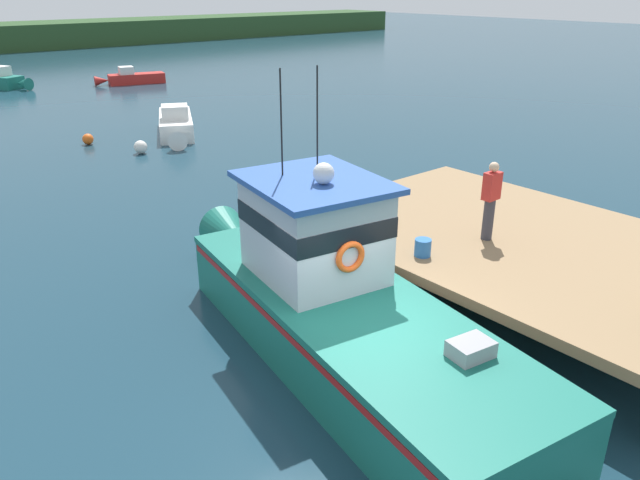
{
  "coord_description": "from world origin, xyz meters",
  "views": [
    {
      "loc": [
        -5.91,
        -6.19,
        6.07
      ],
      "look_at": [
        1.2,
        2.28,
        1.4
      ],
      "focal_mm": 34.27,
      "sensor_mm": 36.0,
      "label": 1
    }
  ],
  "objects": [
    {
      "name": "mooring_buoy_outer",
      "position": [
        3.57,
        15.84,
        0.25
      ],
      "size": [
        0.51,
        0.51,
        0.51
      ],
      "primitive_type": "sphere",
      "color": "silver",
      "rests_on": "ground"
    },
    {
      "name": "moored_boat_near_channel",
      "position": [
        6.09,
        17.74,
        0.46
      ],
      "size": [
        3.31,
        5.22,
        1.35
      ],
      "color": "white",
      "rests_on": "ground"
    },
    {
      "name": "bait_bucket",
      "position": [
        2.52,
        0.78,
        1.37
      ],
      "size": [
        0.32,
        0.32,
        0.34
      ],
      "primitive_type": "cylinder",
      "color": "#2866B2",
      "rests_on": "dock"
    },
    {
      "name": "moored_boat_off_the_point",
      "position": [
        10.8,
        32.77,
        0.38
      ],
      "size": [
        4.45,
        1.95,
        1.11
      ],
      "color": "red",
      "rests_on": "ground"
    },
    {
      "name": "main_fishing_boat",
      "position": [
        0.29,
        0.84,
        1.01
      ],
      "size": [
        3.8,
        9.97,
        4.8
      ],
      "color": "#196B5B",
      "rests_on": "ground"
    },
    {
      "name": "ground_plane",
      "position": [
        0.0,
        0.0,
        0.0
      ],
      "size": [
        200.0,
        200.0,
        0.0
      ],
      "primitive_type": "plane",
      "color": "#193847"
    },
    {
      "name": "deckhand_by_the_boat",
      "position": [
        4.17,
        0.49,
        2.06
      ],
      "size": [
        0.36,
        0.22,
        1.63
      ],
      "color": "#383842",
      "rests_on": "dock"
    },
    {
      "name": "dock",
      "position": [
        4.8,
        0.0,
        1.07
      ],
      "size": [
        6.0,
        9.0,
        1.2
      ],
      "color": "#4C3D2D",
      "rests_on": "ground"
    },
    {
      "name": "mooring_buoy_inshore",
      "position": [
        2.55,
        18.58,
        0.22
      ],
      "size": [
        0.44,
        0.44,
        0.44
      ],
      "primitive_type": "sphere",
      "color": "#EA5B19",
      "rests_on": "ground"
    }
  ]
}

